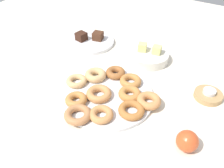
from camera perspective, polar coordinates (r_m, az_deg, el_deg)
ground_plane at (r=0.85m, az=-1.09°, el=-3.35°), size 2.40×2.40×0.00m
donut_plate at (r=0.85m, az=-1.09°, el=-3.01°), size 0.34×0.34×0.01m
donut_0 at (r=0.89m, az=4.65°, el=0.76°), size 0.11×0.11×0.03m
donut_1 at (r=0.76m, az=-2.69°, el=-7.61°), size 0.10×0.10×0.02m
donut_2 at (r=0.83m, az=4.45°, el=-2.42°), size 0.09×0.09×0.03m
donut_3 at (r=0.82m, az=-8.95°, el=-3.88°), size 0.09×0.09×0.03m
donut_4 at (r=0.91m, az=-4.14°, el=2.24°), size 0.12×0.12×0.03m
donut_5 at (r=0.81m, az=9.18°, el=-4.13°), size 0.09×0.09×0.03m
donut_6 at (r=0.83m, az=-3.30°, el=-2.44°), size 0.10×0.10×0.03m
donut_7 at (r=0.93m, az=0.88°, el=2.85°), size 0.10×0.10×0.03m
donut_8 at (r=0.77m, az=4.87°, el=-6.52°), size 0.13×0.13×0.02m
donut_9 at (r=0.76m, az=-8.53°, el=-7.57°), size 0.13×0.13×0.03m
donut_10 at (r=0.90m, az=-8.83°, el=0.74°), size 0.11×0.11×0.02m
cake_plate at (r=1.19m, az=-5.59°, el=10.44°), size 0.25×0.25×0.02m
brownie_near at (r=1.18m, az=-7.68°, el=11.71°), size 0.05×0.05×0.04m
brownie_far at (r=1.18m, az=-3.55°, el=11.90°), size 0.06×0.06×0.04m
candle_holder at (r=0.92m, az=22.89°, el=-2.63°), size 0.10×0.10×0.02m
tealight at (r=0.91m, az=23.17°, el=-1.78°), size 0.05×0.05×0.01m
fruit_bowl at (r=1.05m, az=8.99°, el=6.79°), size 0.18×0.18×0.04m
melon_chunk_left at (r=1.04m, az=7.61°, el=9.09°), size 0.05×0.05×0.04m
melon_chunk_right at (r=1.03m, az=11.13°, el=8.36°), size 0.04×0.04×0.04m
apple at (r=0.71m, az=18.29°, el=-13.39°), size 0.07×0.07×0.07m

